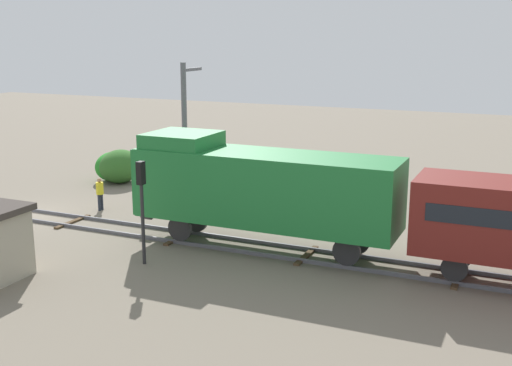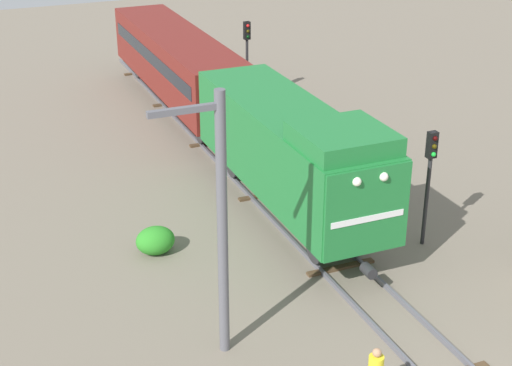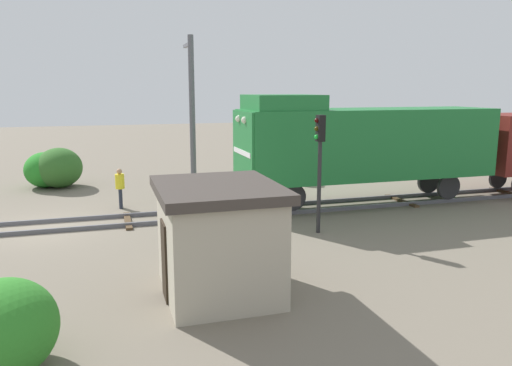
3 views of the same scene
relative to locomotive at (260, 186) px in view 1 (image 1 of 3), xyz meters
The scene contains 9 objects.
ground_plane 13.17m from the locomotive, 90.00° to the right, with size 107.42×107.42×0.00m, color #756B5B.
railway_track 13.15m from the locomotive, 90.00° to the right, with size 2.40×71.61×0.16m.
locomotive is the anchor object (origin of this frame).
traffic_signal_mid 4.90m from the locomotive, 46.08° to the right, with size 0.32×0.34×4.12m.
worker_near_track 10.48m from the locomotive, 103.43° to the right, with size 0.38×0.38×1.70m.
catenary_mast 8.30m from the locomotive, 128.06° to the right, with size 1.94×0.28×7.48m.
bush_near 15.30m from the locomotive, 122.08° to the right, with size 2.80×2.29×2.04m, color #306426.
bush_far 5.78m from the locomotive, behind, with size 1.32×1.08×0.96m, color #2C8926.
bush_back 16.06m from the locomotive, 121.54° to the right, with size 2.48×2.03×1.81m, color #278526.
Camera 1 is at (23.50, 23.15, 8.83)m, focal length 45.00 mm.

